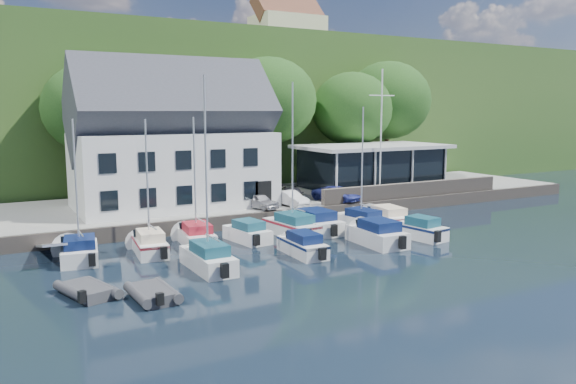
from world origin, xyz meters
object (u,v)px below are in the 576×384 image
car_blue (337,193)px  boat_r1_1 (147,180)px  car_white (290,198)px  boat_r1_3 (247,231)px  boat_r1_0 (76,185)px  club_pavilion (372,168)px  boat_r2_3 (377,232)px  car_silver (259,201)px  boat_r1_6 (362,168)px  boat_r2_4 (420,227)px  boat_r1_2 (195,177)px  dinghy_0 (87,288)px  car_dgrey (292,195)px  boat_r2_1 (206,183)px  boat_r2_2 (302,243)px  dinghy_1 (153,291)px  flagpole (381,135)px  boat_r1_4 (292,167)px  boat_r1_5 (314,221)px  harbor_building (173,148)px  boat_r1_7 (386,215)px

car_blue → boat_r1_1: size_ratio=0.43×
car_white → boat_r1_3: size_ratio=0.68×
car_white → boat_r1_0: boat_r1_0 is taller
club_pavilion → boat_r2_3: (-9.59, -13.30, -2.26)m
club_pavilion → car_silver: size_ratio=4.02×
boat_r1_1 → boat_r1_3: boat_r1_1 is taller
boat_r1_6 → boat_r2_4: size_ratio=1.69×
boat_r1_1 → car_white: bearing=29.5°
car_silver → boat_r1_3: 6.23m
boat_r1_2 → dinghy_0: 10.82m
car_silver → boat_r2_3: car_silver is taller
car_dgrey → boat_r2_1: size_ratio=0.44×
boat_r1_3 → boat_r1_1: bearing=173.0°
boat_r2_2 → dinghy_1: boat_r2_2 is taller
car_dgrey → dinghy_1: car_dgrey is taller
car_white → car_blue: (4.43, 0.25, 0.05)m
flagpole → car_blue: bearing=170.6°
car_dgrey → car_blue: (3.42, -1.20, 0.04)m
flagpole → boat_r1_1: 20.95m
boat_r1_2 → boat_r2_2: boat_r1_2 is taller
boat_r1_4 → boat_r2_2: (-1.97, -4.71, -3.86)m
car_blue → boat_r1_5: (-5.23, -5.10, -0.84)m
dinghy_1 → boat_r1_5: bearing=28.9°
harbor_building → boat_r1_0: size_ratio=1.72×
club_pavilion → harbor_building: bearing=178.4°
boat_r1_4 → boat_r2_4: size_ratio=1.83×
car_blue → boat_r1_7: 5.66m
car_dgrey → boat_r1_5: (-1.81, -6.30, -0.80)m
car_white → boat_r1_3: car_white is taller
harbor_building → boat_r2_1: bearing=-100.5°
boat_r1_1 → boat_r1_5: size_ratio=1.29×
boat_r1_6 → boat_r1_0: bearing=170.7°
boat_r1_2 → dinghy_1: bearing=-114.0°
club_pavilion → dinghy_1: club_pavilion is taller
boat_r2_1 → boat_r1_0: bearing=137.7°
car_dgrey → boat_r2_3: car_dgrey is taller
car_blue → boat_r1_5: size_ratio=0.55×
boat_r1_5 → boat_r2_4: boat_r1_5 is taller
harbor_building → dinghy_0: (-8.78, -15.44, -4.99)m
boat_r1_3 → harbor_building: bearing=92.6°
boat_r2_3 → boat_r1_2: bearing=154.2°
boat_r1_0 → harbor_building: bearing=57.0°
car_dgrey → boat_r1_2: boat_r1_2 is taller
boat_r2_4 → boat_r2_2: bearing=170.8°
car_silver → dinghy_0: car_silver is taller
harbor_building → boat_r2_1: 14.29m
car_dgrey → boat_r1_6: 7.48m
harbor_building → dinghy_1: (-6.36, -17.22, -4.99)m
boat_r1_5 → boat_r2_1: 11.40m
boat_r2_4 → boat_r1_4: bearing=135.7°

